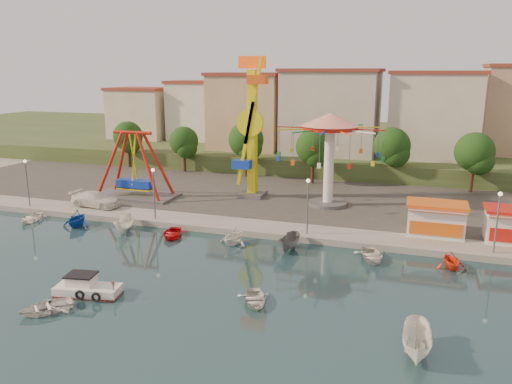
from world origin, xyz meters
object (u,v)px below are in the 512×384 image
at_px(wave_swinger, 330,139).
at_px(kamikaze_tower, 252,131).
at_px(van, 96,199).
at_px(rowboat_a, 255,299).
at_px(pirate_ship_ride, 134,166).
at_px(skiff, 417,342).
at_px(cabin_motorboat, 87,289).

bearing_deg(wave_swinger, kamikaze_tower, 174.72).
bearing_deg(van, kamikaze_tower, -54.30).
distance_m(wave_swinger, van, 27.02).
bearing_deg(rowboat_a, wave_swinger, 65.23).
xyz_separation_m(pirate_ship_ride, skiff, (32.85, -24.63, -3.56)).
xyz_separation_m(cabin_motorboat, rowboat_a, (11.78, 2.41, -0.10)).
xyz_separation_m(cabin_motorboat, skiff, (22.41, -0.88, 0.40)).
bearing_deg(pirate_ship_ride, van, -109.50).
bearing_deg(wave_swinger, pirate_ship_ride, -171.36).
bearing_deg(cabin_motorboat, skiff, -12.29).
distance_m(pirate_ship_ride, kamikaze_tower, 14.74).
bearing_deg(skiff, wave_swinger, 108.92).
relative_size(kamikaze_tower, skiff, 3.82).
bearing_deg(van, wave_swinger, -66.83).
bearing_deg(van, cabin_motorboat, -142.67).
height_order(kamikaze_tower, cabin_motorboat, kamikaze_tower).
relative_size(wave_swinger, van, 2.02).
relative_size(pirate_ship_ride, skiff, 2.32).
height_order(cabin_motorboat, rowboat_a, cabin_motorboat).
relative_size(kamikaze_tower, cabin_motorboat, 3.43).
distance_m(cabin_motorboat, rowboat_a, 12.03).
bearing_deg(skiff, rowboat_a, 161.97).
distance_m(kamikaze_tower, wave_swinger, 9.35).
bearing_deg(rowboat_a, kamikaze_tower, 85.33).
bearing_deg(cabin_motorboat, wave_swinger, 55.60).
distance_m(cabin_motorboat, skiff, 22.43).
bearing_deg(wave_swinger, rowboat_a, -91.23).
distance_m(pirate_ship_ride, wave_swinger, 23.33).
distance_m(kamikaze_tower, van, 19.48).
relative_size(rowboat_a, skiff, 0.74).
relative_size(skiff, van, 0.75).
bearing_deg(rowboat_a, skiff, -40.74).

